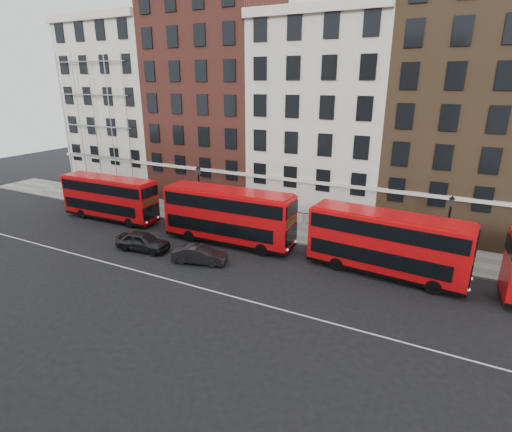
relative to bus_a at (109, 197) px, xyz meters
The scene contains 13 objects.
ground 18.44m from the bus_a, 17.53° to the right, with size 120.00×120.00×0.00m, color black.
pavement 18.28m from the bus_a, 15.95° to the left, with size 80.00×5.00×0.15m, color slate.
kerb 17.76m from the bus_a, ahead, with size 80.00×0.30×0.16m, color gray.
road_centre_line 19.13m from the bus_a, 23.29° to the right, with size 70.00×0.12×0.01m, color white.
building_terrace 22.59m from the bus_a, 35.81° to the left, with size 64.00×11.95×22.00m.
bus_a is the anchor object (origin of this frame).
bus_b 13.43m from the bus_a, ahead, with size 11.18×3.00×4.67m.
bus_c 26.08m from the bus_a, ahead, with size 10.92×3.44×4.52m.
car_rear 9.28m from the bus_a, 28.84° to the right, with size 1.79×4.46×1.52m, color #232325.
car_front 14.22m from the bus_a, 17.78° to the right, with size 1.41×4.05×1.33m, color black.
lamp_post_left 8.91m from the bus_a, 23.04° to the left, with size 0.44×0.44×5.33m.
lamp_post_right 29.88m from the bus_a, ahead, with size 0.44×0.44×5.33m.
iron_railings 18.94m from the bus_a, 22.39° to the left, with size 6.60×0.06×1.00m, color black, non-canonical shape.
Camera 1 is at (12.18, -21.23, 13.01)m, focal length 28.00 mm.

